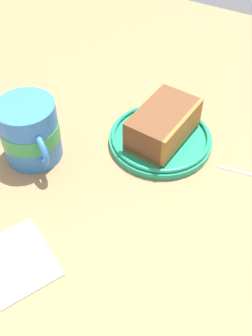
% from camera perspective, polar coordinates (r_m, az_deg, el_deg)
% --- Properties ---
extents(ground_plane, '(1.17, 1.17, 0.03)m').
position_cam_1_polar(ground_plane, '(0.62, 2.33, -2.83)').
color(ground_plane, '#936D47').
extents(small_plate, '(0.17, 0.17, 0.02)m').
position_cam_1_polar(small_plate, '(0.66, 4.87, 4.20)').
color(small_plate, '#1E8C66').
rests_on(small_plate, ground_plane).
extents(cake_slice, '(0.13, 0.08, 0.06)m').
position_cam_1_polar(cake_slice, '(0.64, 5.25, 6.09)').
color(cake_slice, '#9E662D').
rests_on(cake_slice, small_plate).
extents(tea_mug, '(0.09, 0.11, 0.10)m').
position_cam_1_polar(tea_mug, '(0.63, -13.40, 5.11)').
color(tea_mug, '#3372BF').
rests_on(tea_mug, ground_plane).
extents(folded_napkin, '(0.14, 0.14, 0.01)m').
position_cam_1_polar(folded_napkin, '(0.54, -16.06, -12.88)').
color(folded_napkin, white).
rests_on(folded_napkin, ground_plane).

